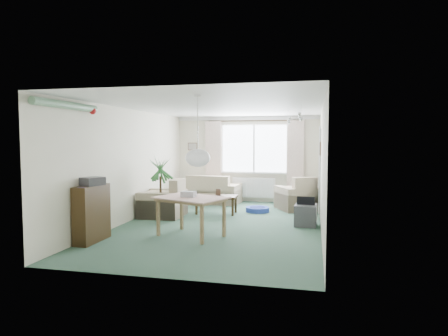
% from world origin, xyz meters
% --- Properties ---
extents(ground, '(6.50, 6.50, 0.00)m').
position_xyz_m(ground, '(0.00, 0.00, 0.00)').
color(ground, '#315241').
extents(window, '(1.80, 0.03, 1.30)m').
position_xyz_m(window, '(0.20, 3.23, 1.50)').
color(window, white).
extents(curtain_rod, '(2.60, 0.03, 0.03)m').
position_xyz_m(curtain_rod, '(0.20, 3.15, 2.27)').
color(curtain_rod, black).
extents(curtain_left, '(0.45, 0.08, 2.00)m').
position_xyz_m(curtain_left, '(-0.95, 3.13, 1.27)').
color(curtain_left, beige).
extents(curtain_right, '(0.45, 0.08, 2.00)m').
position_xyz_m(curtain_right, '(1.35, 3.13, 1.27)').
color(curtain_right, beige).
extents(radiator, '(1.20, 0.10, 0.55)m').
position_xyz_m(radiator, '(0.20, 3.19, 0.40)').
color(radiator, white).
extents(doorway, '(0.03, 0.95, 2.00)m').
position_xyz_m(doorway, '(1.99, 2.20, 1.00)').
color(doorway, black).
extents(pendant_lamp, '(0.36, 0.36, 0.36)m').
position_xyz_m(pendant_lamp, '(0.20, -2.30, 1.48)').
color(pendant_lamp, white).
extents(tinsel_garland, '(1.60, 1.60, 0.12)m').
position_xyz_m(tinsel_garland, '(-1.92, -2.30, 2.28)').
color(tinsel_garland, '#196626').
extents(bauble_cluster_a, '(0.20, 0.20, 0.20)m').
position_xyz_m(bauble_cluster_a, '(1.30, 0.90, 2.22)').
color(bauble_cluster_a, silver).
extents(bauble_cluster_b, '(0.20, 0.20, 0.20)m').
position_xyz_m(bauble_cluster_b, '(1.60, -0.30, 2.22)').
color(bauble_cluster_b, silver).
extents(wall_picture_back, '(0.28, 0.03, 0.22)m').
position_xyz_m(wall_picture_back, '(-1.60, 3.23, 1.55)').
color(wall_picture_back, brown).
extents(wall_picture_right, '(0.03, 0.24, 0.30)m').
position_xyz_m(wall_picture_right, '(1.98, 1.20, 1.55)').
color(wall_picture_right, brown).
extents(sofa, '(1.62, 0.95, 0.78)m').
position_xyz_m(sofa, '(-0.91, 2.75, 0.39)').
color(sofa, '#C6B595').
rests_on(sofa, ground).
extents(armchair_corner, '(1.24, 1.22, 0.84)m').
position_xyz_m(armchair_corner, '(1.48, 2.19, 0.42)').
color(armchair_corner, '#C3AC94').
rests_on(armchair_corner, ground).
extents(armchair_left, '(0.92, 0.97, 0.86)m').
position_xyz_m(armchair_left, '(-1.50, 0.60, 0.43)').
color(armchair_left, beige).
rests_on(armchair_left, ground).
extents(coffee_table, '(0.98, 0.56, 0.43)m').
position_xyz_m(coffee_table, '(-0.39, 1.21, 0.22)').
color(coffee_table, black).
rests_on(coffee_table, ground).
extents(photo_frame, '(0.12, 0.04, 0.16)m').
position_xyz_m(photo_frame, '(-0.34, 1.20, 0.51)').
color(photo_frame, '#4E3528').
rests_on(photo_frame, coffee_table).
extents(bookshelf, '(0.27, 0.80, 0.97)m').
position_xyz_m(bookshelf, '(-1.84, -1.80, 0.49)').
color(bookshelf, black).
rests_on(bookshelf, ground).
extents(hifi_box, '(0.39, 0.43, 0.14)m').
position_xyz_m(hifi_box, '(-1.81, -1.80, 1.04)').
color(hifi_box, '#3D3C41').
rests_on(hifi_box, bookshelf).
extents(houseplant, '(0.60, 0.60, 1.36)m').
position_xyz_m(houseplant, '(-1.48, 0.43, 0.68)').
color(houseplant, '#21622B').
rests_on(houseplant, ground).
extents(dining_table, '(1.31, 1.11, 0.69)m').
position_xyz_m(dining_table, '(-0.30, -1.06, 0.35)').
color(dining_table, tan).
rests_on(dining_table, ground).
extents(gift_box, '(0.27, 0.20, 0.12)m').
position_xyz_m(gift_box, '(-0.35, -1.03, 0.75)').
color(gift_box, silver).
rests_on(gift_box, dining_table).
extents(tv_cube, '(0.45, 0.49, 0.43)m').
position_xyz_m(tv_cube, '(1.70, 0.31, 0.22)').
color(tv_cube, '#313035').
rests_on(tv_cube, ground).
extents(pet_bed, '(0.74, 0.74, 0.11)m').
position_xyz_m(pet_bed, '(0.53, 1.65, 0.06)').
color(pet_bed, navy).
rests_on(pet_bed, ground).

